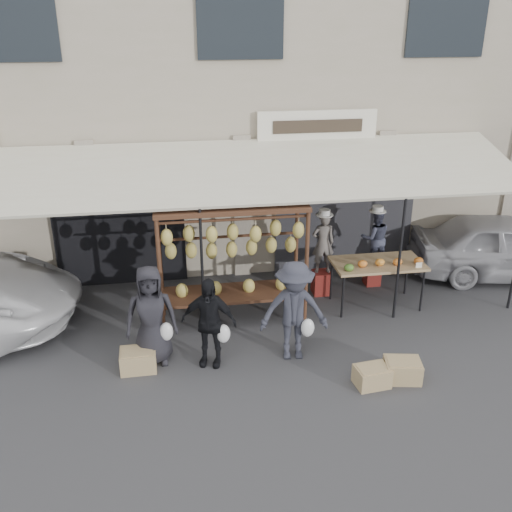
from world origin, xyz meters
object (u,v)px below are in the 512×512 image
Objects in this scene: crate_far at (138,360)px; sedan at (507,246)px; banana_rack at (232,242)px; vendor_left at (323,243)px; customer_right at (294,311)px; crate_near_b at (402,370)px; crate_near_a at (372,376)px; vendor_right at (375,238)px; customer_mid at (209,322)px; produce_table at (378,265)px; customer_left at (151,315)px.

crate_far is 7.97m from sedan.
banana_rack is 2.12m from vendor_left.
crate_far is (-1.66, -1.28, -1.40)m from banana_rack.
crate_far is (-2.49, 0.03, -0.68)m from customer_right.
customer_right is 1.88m from crate_near_b.
crate_near_a is at bearing -15.60° from crate_far.
vendor_right is at bearing 19.95° from banana_rack.
customer_mid is 2.76× the size of crate_near_b.
produce_table is 3.31m from sedan.
crate_near_a is 3.63m from crate_far.
vendor_left is 1.01× the size of vendor_right.
sedan reaches higher than crate_near_a.
vendor_right is at bearing -167.35° from vendor_left.
customer_right reaches higher than customer_mid.
customer_left is at bearing 30.91° from vendor_left.
banana_rack reaches higher than customer_left.
produce_table is 1.14× the size of customer_mid.
banana_rack is at bearing 24.38° from vendor_right.
banana_rack is 4.69× the size of crate_far.
vendor_right is 0.72× the size of customer_right.
banana_rack is 3.23m from crate_near_a.
vendor_right is 2.22× the size of crate_near_b.
customer_left is at bearing 30.45° from vendor_right.
banana_rack reaches higher than crate_near_a.
customer_mid is (-3.56, -2.38, -0.28)m from vendor_right.
vendor_right is (0.26, 0.93, 0.16)m from produce_table.
produce_table is 3.60m from customer_mid.
produce_table is 0.43× the size of sedan.
crate_far reaches higher than crate_near_b.
customer_right is 3.11× the size of crate_near_b.
crate_far is at bearing -161.93° from produce_table.
banana_rack reaches higher than crate_far.
vendor_right is 3.47m from crate_near_b.
vendor_left is at bearing 24.46° from banana_rack.
banana_rack reaches higher than produce_table.
banana_rack reaches higher than sedan.
crate_near_a is at bearing 139.85° from sedan.
crate_far is at bearing 164.40° from crate_near_a.
vendor_left is 2.42m from customer_right.
customer_mid is (-0.53, -1.28, -0.81)m from banana_rack.
produce_table is 3.13× the size of crate_near_b.
crate_near_a is (2.37, -0.98, -0.60)m from customer_mid.
customer_right is at bearing -142.78° from produce_table.
crate_far is at bearing -162.64° from customer_mid.
customer_left is (-3.30, -1.93, -0.25)m from vendor_left.
customer_right is 3.37× the size of crate_near_a.
customer_right is at bearing 136.94° from crate_near_a.
banana_rack is 1.53× the size of produce_table.
banana_rack is 6.11m from sedan.
sedan is (2.92, -0.05, -0.35)m from vendor_right.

